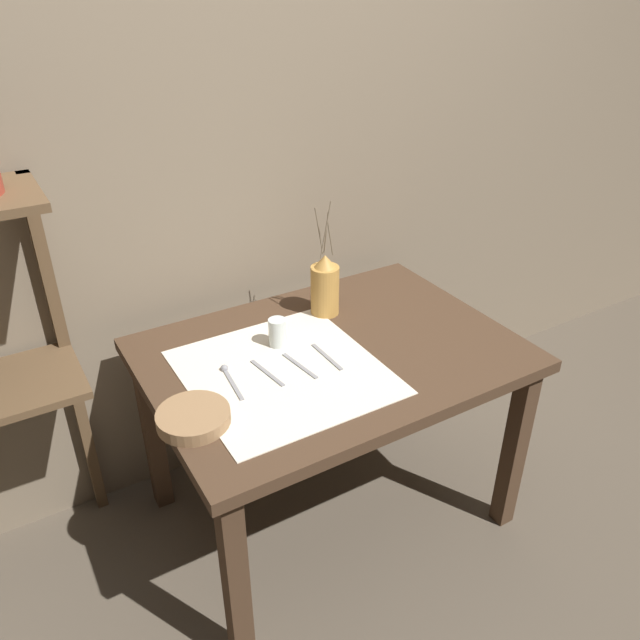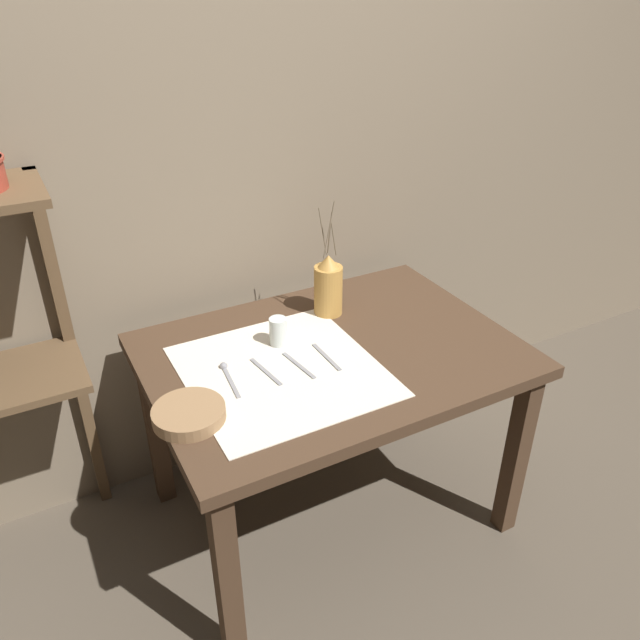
% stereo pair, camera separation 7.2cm
% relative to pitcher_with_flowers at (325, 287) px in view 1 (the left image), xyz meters
% --- Properties ---
extents(ground_plane, '(12.00, 12.00, 0.00)m').
position_rel_pitcher_with_flowers_xyz_m(ground_plane, '(-0.11, -0.22, -0.80)').
color(ground_plane, brown).
extents(stone_wall_back, '(7.00, 0.06, 2.40)m').
position_rel_pitcher_with_flowers_xyz_m(stone_wall_back, '(-0.11, 0.31, 0.40)').
color(stone_wall_back, '#7A6B56').
rests_on(stone_wall_back, ground_plane).
extents(wooden_table, '(1.15, 0.83, 0.70)m').
position_rel_pitcher_with_flowers_xyz_m(wooden_table, '(-0.11, -0.22, -0.19)').
color(wooden_table, '#422D1E').
rests_on(wooden_table, ground_plane).
extents(linen_cloth, '(0.56, 0.58, 0.00)m').
position_rel_pitcher_with_flowers_xyz_m(linen_cloth, '(-0.29, -0.25, -0.10)').
color(linen_cloth, beige).
rests_on(linen_cloth, wooden_table).
extents(pitcher_with_flowers, '(0.10, 0.10, 0.41)m').
position_rel_pitcher_with_flowers_xyz_m(pitcher_with_flowers, '(0.00, 0.00, 0.00)').
color(pitcher_with_flowers, '#B7843D').
rests_on(pitcher_with_flowers, wooden_table).
extents(wooden_bowl, '(0.20, 0.20, 0.04)m').
position_rel_pitcher_with_flowers_xyz_m(wooden_bowl, '(-0.61, -0.34, -0.08)').
color(wooden_bowl, '#8E6B47').
rests_on(wooden_bowl, wooden_table).
extents(glass_tumbler_near, '(0.06, 0.06, 0.09)m').
position_rel_pitcher_with_flowers_xyz_m(glass_tumbler_near, '(-0.24, -0.11, -0.05)').
color(glass_tumbler_near, silver).
rests_on(glass_tumbler_near, wooden_table).
extents(spoon_outer, '(0.03, 0.18, 0.02)m').
position_rel_pitcher_with_flowers_xyz_m(spoon_outer, '(-0.44, -0.18, -0.09)').
color(spoon_outer, gray).
rests_on(spoon_outer, wooden_table).
extents(fork_inner, '(0.03, 0.17, 0.00)m').
position_rel_pitcher_with_flowers_xyz_m(fork_inner, '(-0.34, -0.23, -0.10)').
color(fork_inner, gray).
rests_on(fork_inner, wooden_table).
extents(knife_center, '(0.03, 0.17, 0.00)m').
position_rel_pitcher_with_flowers_xyz_m(knife_center, '(-0.24, -0.25, -0.10)').
color(knife_center, gray).
rests_on(knife_center, wooden_table).
extents(fork_outer, '(0.01, 0.17, 0.00)m').
position_rel_pitcher_with_flowers_xyz_m(fork_outer, '(-0.14, -0.25, -0.10)').
color(fork_outer, gray).
rests_on(fork_outer, wooden_table).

